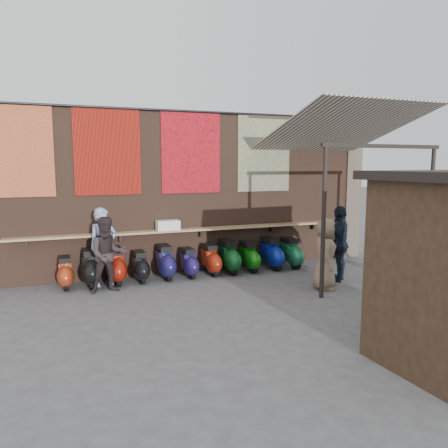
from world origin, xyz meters
name	(u,v)px	position (x,y,z in m)	size (l,w,h in m)	color
ground	(215,301)	(0.00, 0.00, 0.00)	(70.00, 70.00, 0.00)	#474749
brick_wall	(178,193)	(0.00, 2.70, 2.00)	(10.00, 0.40, 4.00)	brown
pier_right	(349,189)	(5.20, 2.70, 2.00)	(0.50, 0.50, 4.00)	#4C4238
eating_counter	(182,230)	(0.00, 2.33, 1.10)	(8.00, 0.32, 0.05)	#9E7A51
shelf_box	(168,225)	(-0.36, 2.30, 1.24)	(0.55, 0.31, 0.24)	white
tapestry_redgold	(16,150)	(-3.60, 2.48, 3.00)	(1.50, 0.02, 2.00)	maroon
tapestry_sun	(108,151)	(-1.70, 2.48, 3.00)	(1.50, 0.02, 2.00)	red
tapestry_orange	(191,152)	(0.30, 2.48, 3.00)	(1.50, 0.02, 2.00)	red
tapestry_multi	(264,153)	(2.30, 2.48, 3.00)	(1.50, 0.02, 2.00)	#27498F
hang_rail	(179,111)	(0.00, 2.47, 3.98)	(0.06, 0.06, 9.50)	black
scooter_stool_0	(65,273)	(-2.75, 2.05, 0.35)	(0.33, 0.73, 0.69)	#A93716
scooter_stool_1	(90,268)	(-2.22, 2.03, 0.41)	(0.39, 0.86, 0.82)	black
scooter_stool_2	(116,266)	(-1.66, 2.03, 0.41)	(0.39, 0.86, 0.82)	maroon
scooter_stool_3	(140,267)	(-1.11, 2.00, 0.35)	(0.33, 0.74, 0.70)	black
scooter_stool_4	(165,262)	(-0.51, 2.04, 0.40)	(0.38, 0.84, 0.80)	#1A1650
scooter_stool_5	(189,263)	(0.06, 1.98, 0.35)	(0.33, 0.73, 0.70)	#1F1653
scooter_stool_6	(211,260)	(0.63, 2.01, 0.37)	(0.35, 0.79, 0.75)	maroon
scooter_stool_7	(229,257)	(1.11, 2.01, 0.41)	(0.39, 0.86, 0.82)	#0E481D
scooter_stool_8	(249,257)	(1.66, 1.98, 0.37)	(0.35, 0.78, 0.74)	#10630E
scooter_stool_9	(271,253)	(2.30, 2.00, 0.41)	(0.38, 0.86, 0.81)	navy
scooter_stool_10	(291,253)	(2.85, 1.95, 0.39)	(0.37, 0.82, 0.78)	#19673D
diner_left	(104,247)	(-1.92, 2.00, 0.88)	(0.64, 0.42, 1.76)	#94A6D8
diner_right	(108,255)	(-1.89, 1.40, 0.81)	(0.79, 0.61, 1.62)	#2F2426
shopper_navy	(340,244)	(3.23, 0.38, 0.88)	(1.03, 0.43, 1.76)	black
shopper_grey	(444,251)	(4.90, -1.05, 0.85)	(1.10, 0.63, 1.70)	slate
shopper_tan	(325,254)	(2.51, -0.09, 0.78)	(0.76, 0.50, 1.56)	#7F6750
stall_sign	(424,224)	(2.25, -2.98, 1.81)	(1.20, 0.04, 0.50)	gold
stall_shelf	(420,283)	(2.25, -2.98, 0.91)	(1.92, 0.10, 0.06)	#473321
awning_canvas	(340,128)	(3.50, 0.90, 3.55)	(3.20, 3.40, 0.03)	beige
awning_ledger	(304,118)	(3.50, 2.49, 3.95)	(3.30, 0.08, 0.12)	#33261C
awning_header	(383,146)	(3.50, -0.60, 3.08)	(3.00, 0.08, 0.08)	black
awning_post_left	(324,223)	(2.10, -0.60, 1.55)	(0.09, 0.09, 3.10)	black
awning_post_right	(430,217)	(4.90, -0.60, 1.55)	(0.09, 0.09, 3.10)	black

